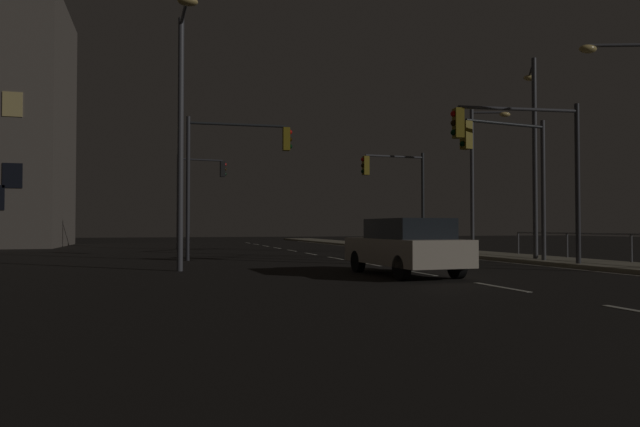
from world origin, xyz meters
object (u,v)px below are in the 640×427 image
object	(u,v)px
traffic_light_far_left	(508,159)
traffic_light_mid_right	(198,184)
traffic_light_near_right	(233,160)
street_lamp_median	(182,116)
street_lamp_corner	(534,139)
car	(405,246)
traffic_light_overhead_east	(523,148)
street_lamp_across_street	(478,166)
traffic_light_mid_left	(396,181)

from	to	relation	value
traffic_light_far_left	traffic_light_mid_right	world-z (taller)	traffic_light_mid_right
traffic_light_near_right	street_lamp_median	world-z (taller)	street_lamp_median
traffic_light_mid_right	street_lamp_median	size ratio (longest dim) A/B	0.74
traffic_light_near_right	street_lamp_corner	world-z (taller)	street_lamp_corner
traffic_light_mid_right	street_lamp_median	distance (m)	17.76
car	traffic_light_overhead_east	size ratio (longest dim) A/B	0.85
traffic_light_near_right	street_lamp_median	distance (m)	6.09
street_lamp_across_street	street_lamp_corner	xyz separation A→B (m)	(-0.72, -5.06, 0.49)
street_lamp_across_street	street_lamp_median	world-z (taller)	street_lamp_median
traffic_light_mid_right	street_lamp_median	world-z (taller)	street_lamp_median
street_lamp_median	street_lamp_corner	bearing A→B (deg)	5.82
traffic_light_near_right	street_lamp_corner	bearing A→B (deg)	-20.92
car	street_lamp_across_street	distance (m)	12.92
traffic_light_far_left	traffic_light_mid_right	bearing A→B (deg)	117.93
street_lamp_corner	car	bearing A→B (deg)	-150.14
street_lamp_median	street_lamp_corner	size ratio (longest dim) A/B	1.01
street_lamp_corner	street_lamp_median	bearing A→B (deg)	-174.18
car	street_lamp_across_street	xyz separation A→B (m)	(8.21, 9.36, 3.47)
street_lamp_median	traffic_light_near_right	bearing A→B (deg)	67.99
traffic_light_overhead_east	street_lamp_across_street	world-z (taller)	street_lamp_across_street
traffic_light_overhead_east	street_lamp_corner	bearing A→B (deg)	47.86
traffic_light_mid_right	street_lamp_corner	bearing A→B (deg)	-54.38
traffic_light_far_left	car	bearing A→B (deg)	-152.09
street_lamp_across_street	street_lamp_corner	distance (m)	5.14
car	traffic_light_far_left	distance (m)	6.61
traffic_light_mid_right	car	bearing A→B (deg)	-78.49
traffic_light_mid_left	traffic_light_mid_right	xyz separation A→B (m)	(-9.37, 8.37, 0.25)
traffic_light_far_left	traffic_light_mid_left	distance (m)	9.44
traffic_light_far_left	street_lamp_across_street	xyz separation A→B (m)	(2.96, 6.57, 0.56)
traffic_light_mid_left	traffic_light_mid_right	world-z (taller)	traffic_light_mid_right
traffic_light_far_left	street_lamp_corner	world-z (taller)	street_lamp_corner
street_lamp_corner	traffic_light_mid_left	bearing A→B (deg)	106.18
traffic_light_near_right	traffic_light_mid_left	world-z (taller)	traffic_light_near_right
traffic_light_far_left	street_lamp_across_street	size ratio (longest dim) A/B	0.74
traffic_light_mid_right	traffic_light_near_right	bearing A→B (deg)	-87.41
street_lamp_median	traffic_light_far_left	bearing A→B (deg)	-0.76
traffic_light_near_right	traffic_light_far_left	bearing A→B (deg)	-32.95
traffic_light_mid_right	traffic_light_mid_left	bearing A→B (deg)	-41.76
street_lamp_across_street	street_lamp_corner	size ratio (longest dim) A/B	0.89
car	traffic_light_far_left	bearing A→B (deg)	27.91
traffic_light_mid_right	traffic_light_overhead_east	xyz separation A→B (m)	(8.99, -19.25, -0.05)
traffic_light_overhead_east	street_lamp_across_street	distance (m)	8.72
traffic_light_near_right	traffic_light_overhead_east	distance (m)	11.11
traffic_light_overhead_east	traffic_light_mid_right	bearing A→B (deg)	115.04
traffic_light_near_right	traffic_light_mid_right	bearing A→B (deg)	92.59
traffic_light_far_left	street_lamp_median	distance (m)	11.21
traffic_light_mid_left	street_lamp_median	distance (m)	14.51
traffic_light_far_left	street_lamp_median	size ratio (longest dim) A/B	0.66
street_lamp_across_street	street_lamp_corner	world-z (taller)	street_lamp_corner
traffic_light_mid_left	street_lamp_corner	bearing A→B (deg)	-73.82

